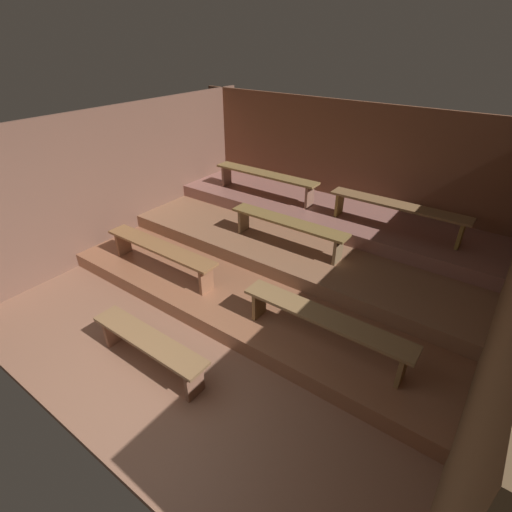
# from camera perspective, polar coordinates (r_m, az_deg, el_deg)

# --- Properties ---
(ground) EXTENTS (6.72, 6.21, 0.08)m
(ground) POSITION_cam_1_polar(r_m,az_deg,el_deg) (5.98, 0.90, -5.53)
(ground) COLOR #8C5F48
(wall_back) EXTENTS (6.72, 0.06, 2.43)m
(wall_back) POSITION_cam_1_polar(r_m,az_deg,el_deg) (7.58, 13.29, 12.44)
(wall_back) COLOR brown
(wall_back) RESTS_ON ground
(wall_left) EXTENTS (0.06, 6.21, 2.43)m
(wall_left) POSITION_cam_1_polar(r_m,az_deg,el_deg) (7.34, -18.82, 11.03)
(wall_left) COLOR brown
(wall_left) RESTS_ON ground
(wall_right) EXTENTS (0.06, 6.21, 2.43)m
(wall_right) POSITION_cam_1_polar(r_m,az_deg,el_deg) (4.57, 33.51, -4.96)
(wall_right) COLOR brown
(wall_right) RESTS_ON ground
(platform_lower) EXTENTS (5.92, 3.95, 0.22)m
(platform_lower) POSITION_cam_1_polar(r_m,az_deg,el_deg) (6.40, 4.67, -1.30)
(platform_lower) COLOR #905B3F
(platform_lower) RESTS_ON ground
(platform_middle) EXTENTS (5.92, 2.63, 0.22)m
(platform_middle) POSITION_cam_1_polar(r_m,az_deg,el_deg) (6.79, 7.71, 2.71)
(platform_middle) COLOR #8E6145
(platform_middle) RESTS_ON platform_lower
(platform_upper) EXTENTS (5.92, 1.38, 0.22)m
(platform_upper) POSITION_cam_1_polar(r_m,az_deg,el_deg) (7.20, 10.29, 6.16)
(platform_upper) COLOR #905E54
(platform_upper) RESTS_ON platform_middle
(bench_floor_center) EXTENTS (1.65, 0.32, 0.45)m
(bench_floor_center) POSITION_cam_1_polar(r_m,az_deg,el_deg) (4.71, -15.63, -12.54)
(bench_floor_center) COLOR olive
(bench_floor_center) RESTS_ON ground
(bench_lower_left) EXTENTS (2.10, 0.32, 0.45)m
(bench_lower_left) POSITION_cam_1_polar(r_m,az_deg,el_deg) (6.01, -14.08, 0.80)
(bench_lower_left) COLOR #91623A
(bench_lower_left) RESTS_ON platform_lower
(bench_lower_right) EXTENTS (2.10, 0.32, 0.45)m
(bench_lower_right) POSITION_cam_1_polar(r_m,az_deg,el_deg) (4.55, 10.17, -9.55)
(bench_lower_right) COLOR olive
(bench_lower_right) RESTS_ON platform_lower
(bench_middle_center) EXTENTS (2.02, 0.32, 0.45)m
(bench_middle_center) POSITION_cam_1_polar(r_m,az_deg,el_deg) (6.11, 4.74, 4.57)
(bench_middle_center) COLOR olive
(bench_middle_center) RESTS_ON platform_middle
(bench_upper_left) EXTENTS (2.20, 0.32, 0.45)m
(bench_upper_left) POSITION_cam_1_polar(r_m,az_deg,el_deg) (7.52, 1.40, 11.65)
(bench_upper_left) COLOR olive
(bench_upper_left) RESTS_ON platform_upper
(bench_upper_right) EXTENTS (2.20, 0.32, 0.45)m
(bench_upper_right) POSITION_cam_1_polar(r_m,az_deg,el_deg) (6.51, 20.25, 6.63)
(bench_upper_right) COLOR olive
(bench_upper_right) RESTS_ON platform_upper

